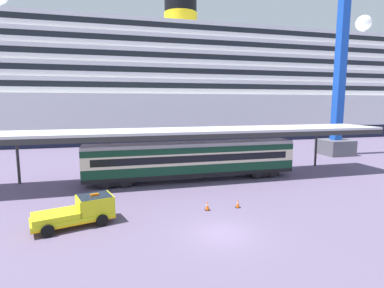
{
  "coord_description": "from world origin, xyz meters",
  "views": [
    {
      "loc": [
        -6.36,
        -17.07,
        8.24
      ],
      "look_at": [
        0.46,
        9.27,
        4.5
      ],
      "focal_mm": 28.09,
      "sensor_mm": 36.0,
      "label": 1
    }
  ],
  "objects_px": {
    "train_carriage": "(192,159)",
    "service_truck": "(81,210)",
    "traffic_cone_mid": "(238,204)",
    "traffic_cone_near": "(207,206)",
    "cruise_ship": "(208,90)",
    "dockside_crane": "(348,30)"
  },
  "relations": [
    {
      "from": "traffic_cone_near",
      "to": "dockside_crane",
      "type": "height_order",
      "value": "dockside_crane"
    },
    {
      "from": "service_truck",
      "to": "traffic_cone_near",
      "type": "distance_m",
      "value": 9.17
    },
    {
      "from": "traffic_cone_mid",
      "to": "service_truck",
      "type": "bearing_deg",
      "value": -177.96
    },
    {
      "from": "dockside_crane",
      "to": "traffic_cone_mid",
      "type": "bearing_deg",
      "value": -143.66
    },
    {
      "from": "train_carriage",
      "to": "service_truck",
      "type": "height_order",
      "value": "train_carriage"
    },
    {
      "from": "dockside_crane",
      "to": "cruise_ship",
      "type": "bearing_deg",
      "value": 108.82
    },
    {
      "from": "train_carriage",
      "to": "traffic_cone_mid",
      "type": "bearing_deg",
      "value": -81.44
    },
    {
      "from": "train_carriage",
      "to": "traffic_cone_near",
      "type": "relative_size",
      "value": 31.18
    },
    {
      "from": "train_carriage",
      "to": "service_truck",
      "type": "distance_m",
      "value": 14.05
    },
    {
      "from": "service_truck",
      "to": "cruise_ship",
      "type": "bearing_deg",
      "value": 64.19
    },
    {
      "from": "train_carriage",
      "to": "service_truck",
      "type": "bearing_deg",
      "value": -137.39
    },
    {
      "from": "train_carriage",
      "to": "cruise_ship",
      "type": "bearing_deg",
      "value": 70.53
    },
    {
      "from": "traffic_cone_near",
      "to": "cruise_ship",
      "type": "bearing_deg",
      "value": 72.51
    },
    {
      "from": "service_truck",
      "to": "dockside_crane",
      "type": "height_order",
      "value": "dockside_crane"
    },
    {
      "from": "train_carriage",
      "to": "traffic_cone_near",
      "type": "distance_m",
      "value": 9.3
    },
    {
      "from": "train_carriage",
      "to": "traffic_cone_near",
      "type": "height_order",
      "value": "train_carriage"
    },
    {
      "from": "dockside_crane",
      "to": "service_truck",
      "type": "bearing_deg",
      "value": -152.63
    },
    {
      "from": "cruise_ship",
      "to": "traffic_cone_mid",
      "type": "relative_size",
      "value": 256.16
    },
    {
      "from": "service_truck",
      "to": "dockside_crane",
      "type": "bearing_deg",
      "value": 27.37
    },
    {
      "from": "traffic_cone_mid",
      "to": "train_carriage",
      "type": "bearing_deg",
      "value": 98.56
    },
    {
      "from": "service_truck",
      "to": "traffic_cone_mid",
      "type": "xyz_separation_m",
      "value": [
        11.66,
        0.42,
        -0.67
      ]
    },
    {
      "from": "traffic_cone_mid",
      "to": "dockside_crane",
      "type": "distance_m",
      "value": 37.16
    }
  ]
}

